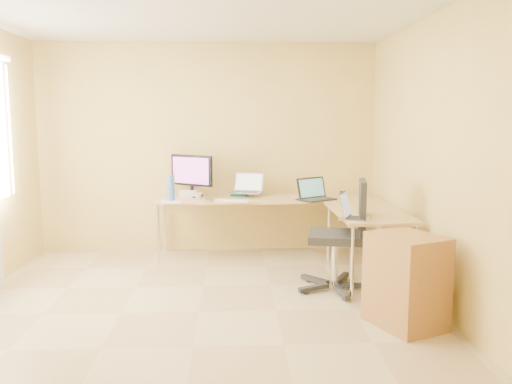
{
  "coord_description": "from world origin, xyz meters",
  "views": [
    {
      "loc": [
        0.29,
        -4.5,
        1.68
      ],
      "look_at": [
        0.55,
        1.1,
        0.9
      ],
      "focal_mm": 37.57,
      "sensor_mm": 36.0,
      "label": 1
    }
  ],
  "objects_px": {
    "keyboard": "(232,201)",
    "laptop_return": "(355,209)",
    "laptop_center": "(247,183)",
    "desk_main": "(268,227)",
    "cabinet": "(406,283)",
    "water_bottle": "(171,188)",
    "desk_return": "(368,246)",
    "office_chair": "(335,239)",
    "monitor": "(192,176)",
    "desk_fan": "(198,185)",
    "laptop_black": "(317,189)",
    "mug": "(198,196)"
  },
  "relations": [
    {
      "from": "desk_return",
      "to": "office_chair",
      "type": "bearing_deg",
      "value": -145.29
    },
    {
      "from": "desk_fan",
      "to": "laptop_return",
      "type": "height_order",
      "value": "desk_fan"
    },
    {
      "from": "laptop_center",
      "to": "mug",
      "type": "bearing_deg",
      "value": -135.94
    },
    {
      "from": "cabinet",
      "to": "water_bottle",
      "type": "bearing_deg",
      "value": 112.62
    },
    {
      "from": "desk_main",
      "to": "mug",
      "type": "height_order",
      "value": "mug"
    },
    {
      "from": "mug",
      "to": "water_bottle",
      "type": "relative_size",
      "value": 0.3
    },
    {
      "from": "laptop_center",
      "to": "desk_return",
      "type": "bearing_deg",
      "value": -21.66
    },
    {
      "from": "monitor",
      "to": "mug",
      "type": "relative_size",
      "value": 6.63
    },
    {
      "from": "desk_main",
      "to": "keyboard",
      "type": "relative_size",
      "value": 6.91
    },
    {
      "from": "water_bottle",
      "to": "desk_fan",
      "type": "xyz_separation_m",
      "value": [
        0.28,
        0.43,
        -0.01
      ]
    },
    {
      "from": "desk_main",
      "to": "monitor",
      "type": "relative_size",
      "value": 4.47
    },
    {
      "from": "desk_return",
      "to": "monitor",
      "type": "relative_size",
      "value": 2.19
    },
    {
      "from": "desk_main",
      "to": "desk_fan",
      "type": "xyz_separation_m",
      "value": [
        -0.85,
        0.2,
        0.5
      ]
    },
    {
      "from": "keyboard",
      "to": "cabinet",
      "type": "height_order",
      "value": "cabinet"
    },
    {
      "from": "laptop_center",
      "to": "desk_main",
      "type": "bearing_deg",
      "value": 0.13
    },
    {
      "from": "desk_main",
      "to": "keyboard",
      "type": "distance_m",
      "value": 0.64
    },
    {
      "from": "desk_return",
      "to": "cabinet",
      "type": "distance_m",
      "value": 1.23
    },
    {
      "from": "desk_main",
      "to": "water_bottle",
      "type": "xyz_separation_m",
      "value": [
        -1.13,
        -0.23,
        0.52
      ]
    },
    {
      "from": "desk_fan",
      "to": "desk_return",
      "type": "bearing_deg",
      "value": -32.16
    },
    {
      "from": "desk_main",
      "to": "cabinet",
      "type": "relative_size",
      "value": 3.4
    },
    {
      "from": "keyboard",
      "to": "desk_fan",
      "type": "height_order",
      "value": "desk_fan"
    },
    {
      "from": "office_chair",
      "to": "keyboard",
      "type": "bearing_deg",
      "value": 146.82
    },
    {
      "from": "desk_main",
      "to": "water_bottle",
      "type": "bearing_deg",
      "value": -168.38
    },
    {
      "from": "laptop_black",
      "to": "keyboard",
      "type": "bearing_deg",
      "value": 149.56
    },
    {
      "from": "desk_return",
      "to": "keyboard",
      "type": "height_order",
      "value": "keyboard"
    },
    {
      "from": "mug",
      "to": "cabinet",
      "type": "height_order",
      "value": "mug"
    },
    {
      "from": "desk_main",
      "to": "monitor",
      "type": "xyz_separation_m",
      "value": [
        -0.91,
        0.12,
        0.62
      ]
    },
    {
      "from": "desk_main",
      "to": "desk_fan",
      "type": "relative_size",
      "value": 9.74
    },
    {
      "from": "mug",
      "to": "keyboard",
      "type": "bearing_deg",
      "value": -18.36
    },
    {
      "from": "desk_return",
      "to": "desk_fan",
      "type": "relative_size",
      "value": 4.78
    },
    {
      "from": "monitor",
      "to": "desk_fan",
      "type": "height_order",
      "value": "monitor"
    },
    {
      "from": "desk_return",
      "to": "monitor",
      "type": "xyz_separation_m",
      "value": [
        -1.89,
        1.12,
        0.62
      ]
    },
    {
      "from": "desk_main",
      "to": "water_bottle",
      "type": "relative_size",
      "value": 8.82
    },
    {
      "from": "desk_return",
      "to": "office_chair",
      "type": "height_order",
      "value": "office_chair"
    },
    {
      "from": "laptop_return",
      "to": "desk_fan",
      "type": "bearing_deg",
      "value": 68.42
    },
    {
      "from": "cabinet",
      "to": "office_chair",
      "type": "bearing_deg",
      "value": 88.76
    },
    {
      "from": "laptop_return",
      "to": "mug",
      "type": "bearing_deg",
      "value": 75.08
    },
    {
      "from": "laptop_black",
      "to": "office_chair",
      "type": "height_order",
      "value": "office_chair"
    },
    {
      "from": "desk_fan",
      "to": "laptop_return",
      "type": "distance_m",
      "value": 2.28
    },
    {
      "from": "keyboard",
      "to": "laptop_return",
      "type": "bearing_deg",
      "value": -25.23
    },
    {
      "from": "desk_return",
      "to": "cabinet",
      "type": "xyz_separation_m",
      "value": [
        -0.0,
        -1.23,
        -0.01
      ]
    },
    {
      "from": "keyboard",
      "to": "office_chair",
      "type": "distance_m",
      "value": 1.42
    },
    {
      "from": "monitor",
      "to": "office_chair",
      "type": "distance_m",
      "value": 2.1
    },
    {
      "from": "monitor",
      "to": "water_bottle",
      "type": "bearing_deg",
      "value": -87.22
    },
    {
      "from": "laptop_black",
      "to": "water_bottle",
      "type": "distance_m",
      "value": 1.68
    },
    {
      "from": "desk_return",
      "to": "laptop_center",
      "type": "relative_size",
      "value": 3.55
    },
    {
      "from": "laptop_center",
      "to": "cabinet",
      "type": "xyz_separation_m",
      "value": [
        1.22,
        -2.32,
        -0.53
      ]
    },
    {
      "from": "cabinet",
      "to": "laptop_return",
      "type": "bearing_deg",
      "value": 83.63
    },
    {
      "from": "laptop_black",
      "to": "cabinet",
      "type": "height_order",
      "value": "laptop_black"
    },
    {
      "from": "desk_return",
      "to": "water_bottle",
      "type": "height_order",
      "value": "water_bottle"
    }
  ]
}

